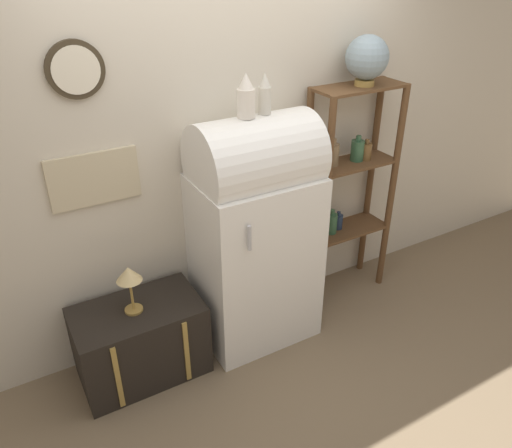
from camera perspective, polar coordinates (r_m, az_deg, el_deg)
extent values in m
plane|color=#7A664C|center=(3.57, 2.17, -14.30)|extent=(12.00, 12.00, 0.00)
cube|color=beige|center=(3.28, -2.75, 9.50)|extent=(7.00, 0.05, 2.70)
cylinder|color=#382D1E|center=(2.81, -19.94, 16.24)|extent=(0.30, 0.03, 0.30)
cylinder|color=beige|center=(2.79, -19.86, 16.18)|extent=(0.24, 0.01, 0.24)
cube|color=#C6B793|center=(2.99, -17.99, 4.92)|extent=(0.51, 0.02, 0.31)
cube|color=white|center=(3.37, -0.07, -4.05)|extent=(0.77, 0.56, 1.21)
cylinder|color=white|center=(3.04, -0.07, 7.45)|extent=(0.75, 0.53, 0.53)
cylinder|color=#B7B7BC|center=(2.86, -0.76, -1.63)|extent=(0.02, 0.02, 0.16)
cube|color=black|center=(3.34, -13.05, -12.86)|extent=(0.78, 0.47, 0.51)
cube|color=#AD8942|center=(3.14, -15.50, -16.61)|extent=(0.03, 0.01, 0.46)
cube|color=#AD8942|center=(3.21, -7.92, -14.27)|extent=(0.03, 0.01, 0.46)
cylinder|color=brown|center=(3.53, 7.91, 1.32)|extent=(0.05, 0.05, 1.64)
cylinder|color=brown|center=(3.91, 15.23, 3.41)|extent=(0.05, 0.05, 1.64)
cylinder|color=brown|center=(3.70, 5.66, 2.85)|extent=(0.05, 0.05, 1.64)
cylinder|color=brown|center=(4.06, 12.89, 4.73)|extent=(0.05, 0.05, 1.64)
cube|color=brown|center=(3.92, 10.20, -0.57)|extent=(0.65, 0.27, 0.02)
cube|color=brown|center=(3.69, 10.94, 6.83)|extent=(0.65, 0.27, 0.02)
cube|color=brown|center=(3.52, 11.79, 15.08)|extent=(0.65, 0.27, 0.02)
cylinder|color=#335B3D|center=(3.80, 8.64, 0.05)|extent=(0.08, 0.08, 0.16)
cylinder|color=#335B3D|center=(3.75, 8.75, 1.35)|extent=(0.03, 0.03, 0.04)
cylinder|color=brown|center=(3.72, 12.49, 8.08)|extent=(0.08, 0.08, 0.12)
cylinder|color=brown|center=(3.70, 12.61, 9.19)|extent=(0.03, 0.03, 0.03)
cylinder|color=#23334C|center=(3.88, 9.35, 0.27)|extent=(0.07, 0.07, 0.11)
cylinder|color=#23334C|center=(3.84, 9.44, 1.20)|extent=(0.03, 0.03, 0.03)
cylinder|color=#7F6647|center=(3.57, 8.81, 7.81)|extent=(0.08, 0.08, 0.16)
cylinder|color=#7F6647|center=(3.53, 8.93, 9.31)|extent=(0.03, 0.03, 0.04)
cylinder|color=#335B3D|center=(3.69, 11.51, 8.22)|extent=(0.10, 0.10, 0.15)
cylinder|color=#335B3D|center=(3.66, 11.65, 9.59)|extent=(0.04, 0.04, 0.04)
cylinder|color=#AD8942|center=(3.52, 12.28, 15.53)|extent=(0.13, 0.13, 0.04)
sphere|color=#7F939E|center=(3.49, 12.57, 18.11)|extent=(0.28, 0.28, 0.28)
cylinder|color=silver|center=(2.90, -1.14, 13.62)|extent=(0.10, 0.10, 0.16)
cone|color=silver|center=(2.87, -1.17, 16.06)|extent=(0.09, 0.09, 0.09)
cylinder|color=beige|center=(2.97, 1.01, 13.93)|extent=(0.07, 0.07, 0.16)
cone|color=beige|center=(2.94, 1.03, 16.20)|extent=(0.06, 0.06, 0.08)
cylinder|color=#AD8942|center=(3.16, -13.78, -9.48)|extent=(0.11, 0.11, 0.02)
cylinder|color=#AD8942|center=(3.10, -14.03, -7.84)|extent=(0.02, 0.02, 0.21)
cone|color=#DBC184|center=(3.01, -14.37, -5.55)|extent=(0.15, 0.15, 0.09)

